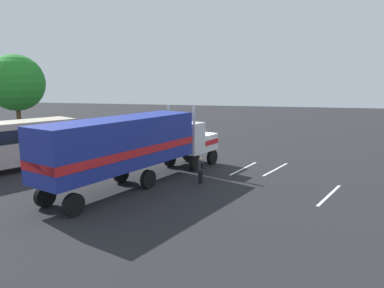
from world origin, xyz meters
TOP-DOWN VIEW (x-y plane):
  - ground_plane at (0.00, 0.00)m, footprint 120.00×120.00m
  - lane_stripe_near at (-0.99, -3.50)m, footprint 4.22×1.57m
  - lane_stripe_mid at (-0.72, -5.74)m, footprint 4.16×1.74m
  - lane_stripe_far at (-5.91, -8.68)m, footprint 4.14×1.80m
  - semi_truck at (-6.57, 2.48)m, footprint 14.11×7.37m
  - person_bystander at (-5.35, -1.28)m, footprint 0.40×0.48m
  - tree_left at (4.63, 19.56)m, footprint 5.54×5.54m

SIDE VIEW (x-z plane):
  - ground_plane at x=0.00m, z-range 0.00..0.00m
  - lane_stripe_near at x=-0.99m, z-range 0.00..0.01m
  - lane_stripe_mid at x=-0.72m, z-range 0.00..0.01m
  - lane_stripe_far at x=-5.91m, z-range 0.00..0.01m
  - person_bystander at x=-5.35m, z-range 0.08..1.71m
  - semi_truck at x=-6.57m, z-range 0.27..4.77m
  - tree_left at x=4.63m, z-range 1.58..10.31m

